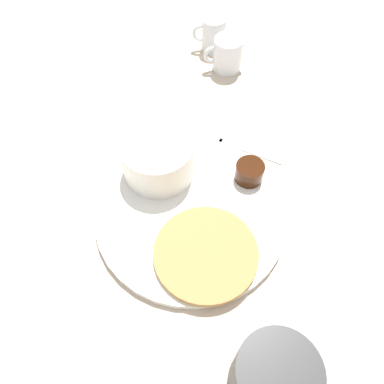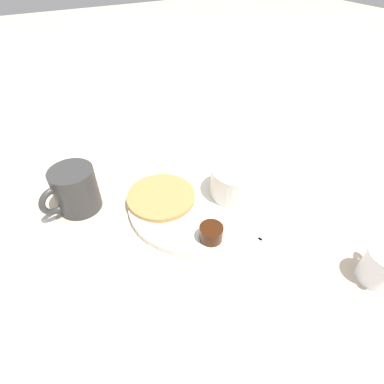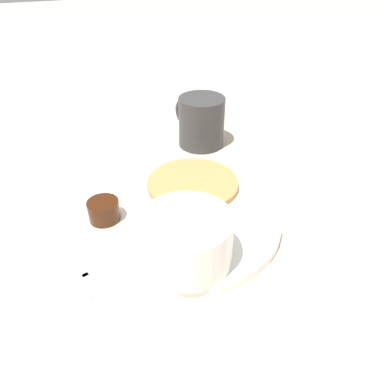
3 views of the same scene
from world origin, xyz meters
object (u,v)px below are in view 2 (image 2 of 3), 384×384
Objects in this scene: bowl at (237,180)px; creamer_pitcher_near at (379,266)px; fork at (254,244)px; coffee_mug at (75,190)px; plate at (196,202)px.

bowl is 1.62× the size of creamer_pitcher_near.
bowl is at bearing -72.19° from creamer_pitcher_near.
creamer_pitcher_near is at bearing 131.35° from fork.
plate is at bearing 153.47° from coffee_mug.
coffee_mug is 0.33m from fork.
creamer_pitcher_near is (-0.08, 0.25, -0.01)m from bowl.
fork is at bearing 71.34° from bowl.
coffee_mug is at bearing -26.53° from plate.
plate reaches higher than fork.
plate is at bearing -59.56° from creamer_pitcher_near.
coffee_mug is (0.20, -0.10, 0.04)m from plate.
coffee_mug is at bearing -44.52° from fork.
fork is (-0.04, 0.13, -0.00)m from plate.
coffee_mug is (0.27, -0.12, -0.00)m from bowl.
creamer_pitcher_near is 0.46× the size of fork.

